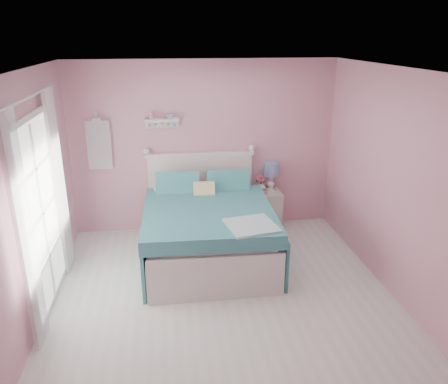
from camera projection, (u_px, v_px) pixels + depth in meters
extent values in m
plane|color=beige|center=(225.00, 305.00, 5.01)|extent=(4.50, 4.50, 0.00)
plane|color=#CE8295|center=(204.00, 147.00, 6.66)|extent=(4.00, 0.00, 4.00)
plane|color=#CE8295|center=(280.00, 340.00, 2.47)|extent=(4.00, 0.00, 4.00)
plane|color=#CE8295|center=(25.00, 209.00, 4.31)|extent=(0.00, 4.50, 4.50)
plane|color=#CE8295|center=(404.00, 191.00, 4.83)|extent=(0.00, 4.50, 4.50)
plane|color=white|center=(225.00, 71.00, 4.12)|extent=(4.50, 4.50, 0.00)
cube|color=silver|center=(208.00, 243.00, 6.00)|extent=(1.62, 2.10, 0.45)
cube|color=silver|center=(208.00, 223.00, 5.90)|extent=(1.56, 2.04, 0.16)
cube|color=silver|center=(201.00, 193.00, 6.84)|extent=(1.59, 0.07, 1.18)
cube|color=silver|center=(200.00, 154.00, 6.63)|extent=(1.65, 0.09, 0.06)
cube|color=silver|center=(217.00, 278.00, 5.03)|extent=(1.59, 0.06, 0.56)
cube|color=teal|center=(209.00, 215.00, 5.70)|extent=(1.73, 1.85, 0.18)
cube|color=pink|center=(177.00, 187.00, 6.42)|extent=(0.69, 0.30, 0.43)
cube|color=pink|center=(227.00, 185.00, 6.51)|extent=(0.69, 0.30, 0.43)
cube|color=#CCBC59|center=(204.00, 192.00, 6.21)|extent=(0.31, 0.23, 0.31)
cube|color=beige|center=(267.00, 210.00, 6.92)|extent=(0.42, 0.39, 0.60)
cube|color=silver|center=(270.00, 204.00, 6.69)|extent=(0.36, 0.02, 0.16)
sphere|color=white|center=(270.00, 205.00, 6.67)|extent=(0.03, 0.03, 0.03)
cylinder|color=white|center=(271.00, 190.00, 6.89)|extent=(0.14, 0.14, 0.02)
cylinder|color=white|center=(271.00, 182.00, 6.84)|extent=(0.07, 0.07, 0.25)
cylinder|color=#7694C5|center=(271.00, 169.00, 6.77)|extent=(0.23, 0.23, 0.21)
imported|color=silver|center=(260.00, 186.00, 6.82)|extent=(0.17, 0.17, 0.17)
imported|color=#C48390|center=(263.00, 192.00, 6.69)|extent=(0.12, 0.12, 0.08)
sphere|color=#BF416C|center=(261.00, 177.00, 6.76)|extent=(0.06, 0.06, 0.06)
sphere|color=#BF416C|center=(263.00, 179.00, 6.80)|extent=(0.06, 0.06, 0.06)
sphere|color=#BF416C|center=(258.00, 179.00, 6.78)|extent=(0.06, 0.06, 0.06)
sphere|color=#BF416C|center=(262.00, 181.00, 6.76)|extent=(0.06, 0.06, 0.06)
sphere|color=#BF416C|center=(259.00, 180.00, 6.76)|extent=(0.06, 0.06, 0.06)
cube|color=silver|center=(162.00, 120.00, 6.35)|extent=(0.50, 0.14, 0.04)
cube|color=silver|center=(162.00, 124.00, 6.43)|extent=(0.50, 0.03, 0.12)
cylinder|color=#D18C99|center=(151.00, 115.00, 6.31)|extent=(0.06, 0.06, 0.10)
cube|color=#7694C5|center=(170.00, 116.00, 6.35)|extent=(0.08, 0.06, 0.07)
cube|color=white|center=(99.00, 145.00, 6.36)|extent=(0.34, 0.03, 0.72)
cube|color=silver|center=(26.00, 118.00, 4.40)|extent=(0.04, 1.32, 0.06)
cube|color=silver|center=(54.00, 297.00, 5.12)|extent=(0.04, 1.32, 0.06)
cube|color=silver|center=(25.00, 242.00, 4.18)|extent=(0.04, 0.06, 2.10)
cube|color=silver|center=(55.00, 197.00, 5.36)|extent=(0.04, 0.06, 2.10)
cube|color=white|center=(41.00, 214.00, 4.76)|extent=(0.02, 1.20, 2.04)
cube|color=white|center=(25.00, 235.00, 4.04)|extent=(0.04, 0.40, 2.32)
cube|color=white|center=(59.00, 183.00, 5.43)|extent=(0.04, 0.40, 2.32)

